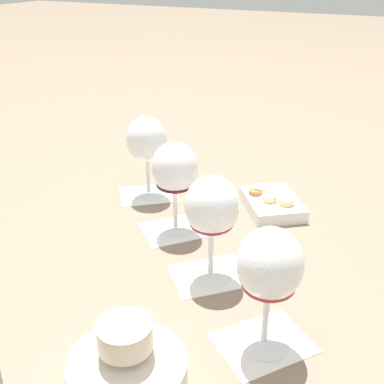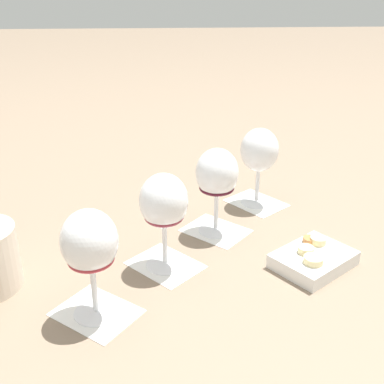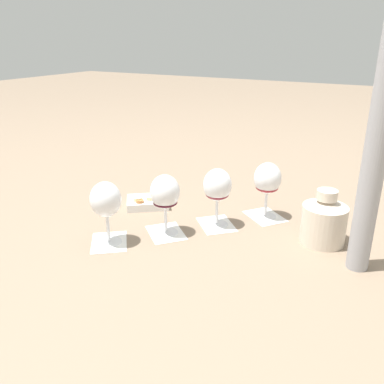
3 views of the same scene
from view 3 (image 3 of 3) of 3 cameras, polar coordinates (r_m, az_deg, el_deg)
ground_plane at (r=1.18m, az=-0.11°, el=-5.15°), size 8.00×8.00×0.00m
tasting_card_0 at (r=1.27m, az=10.19°, el=-3.36°), size 0.15×0.15×0.00m
tasting_card_1 at (r=1.20m, az=3.46°, el=-4.56°), size 0.15×0.15×0.00m
tasting_card_2 at (r=1.15m, az=-3.67°, el=-5.71°), size 0.15×0.15×0.00m
tasting_card_3 at (r=1.12m, az=-11.54°, el=-6.89°), size 0.15×0.15×0.00m
wine_glass_0 at (r=1.23m, az=10.54°, el=1.56°), size 0.08×0.08×0.17m
wine_glass_1 at (r=1.16m, az=3.58°, el=0.62°), size 0.08×0.08×0.17m
wine_glass_2 at (r=1.11m, az=-3.81°, el=-0.33°), size 0.08×0.08×0.17m
wine_glass_3 at (r=1.08m, az=-11.99°, el=-1.43°), size 0.08×0.08×0.17m
ceramic_vase at (r=1.13m, az=18.03°, el=-3.76°), size 0.12×0.12×0.15m
snack_dish at (r=1.33m, az=-6.23°, el=-1.38°), size 0.16×0.17×0.04m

